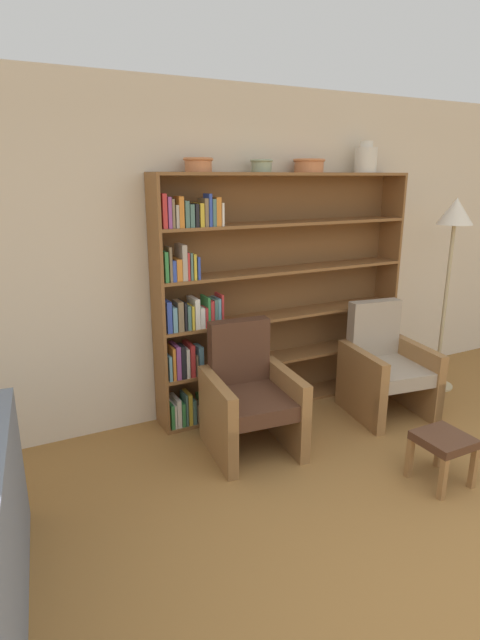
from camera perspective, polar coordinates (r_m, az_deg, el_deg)
wall_back at (r=4.44m, az=1.75°, el=7.60°), size 12.00×0.06×2.75m
bookshelf at (r=4.36m, az=2.67°, el=2.78°), size 2.38×0.30×2.06m
bowl_sage at (r=3.96m, az=-4.79°, el=17.36°), size 0.23×0.23×0.11m
bowl_brass at (r=4.20m, az=2.48°, el=17.29°), size 0.18×0.18×0.10m
bowl_olive at (r=4.44m, az=7.90°, el=17.17°), size 0.27×0.27×0.11m
vase_tall at (r=4.82m, az=14.18°, el=17.41°), size 0.20×0.20×0.27m
armchair_leather at (r=3.84m, az=1.08°, el=-8.84°), size 0.70×0.74×0.97m
armchair_cushioned at (r=4.59m, az=16.26°, el=-5.25°), size 0.73×0.76×0.97m
floor_lamp at (r=5.07m, az=23.23°, el=9.39°), size 0.32×0.32×1.85m
footstool at (r=3.74m, az=22.20°, el=-13.08°), size 0.33×0.33×0.35m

